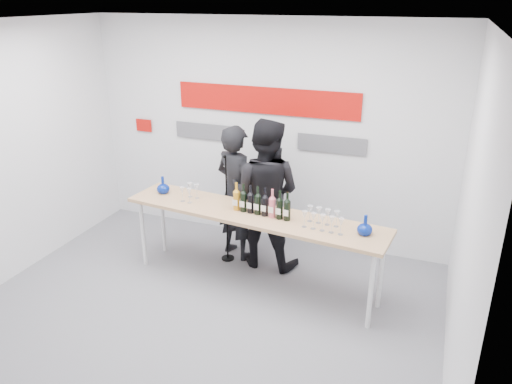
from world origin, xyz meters
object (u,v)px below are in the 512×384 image
presenter_right (265,194)px  tasting_table (253,218)px  mic_stand (227,229)px  presenter_left (236,193)px

presenter_right → tasting_table: bearing=96.4°
presenter_right → mic_stand: 0.70m
tasting_table → presenter_left: bearing=133.3°
tasting_table → presenter_right: 0.56m
tasting_table → mic_stand: (-0.53, 0.45, -0.42)m
tasting_table → presenter_left: presenter_left is taller
mic_stand → tasting_table: bearing=-20.6°
tasting_table → presenter_left: size_ratio=1.79×
presenter_right → mic_stand: (-0.47, -0.10, -0.51)m
presenter_left → presenter_right: 0.43m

